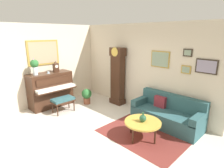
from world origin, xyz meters
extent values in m
cube|color=beige|center=(0.00, 0.00, -0.05)|extent=(6.40, 6.00, 0.10)
cube|color=beige|center=(-2.60, 0.00, 1.40)|extent=(0.10, 4.90, 2.80)
cube|color=#B28E3D|center=(-2.54, 0.30, 1.85)|extent=(0.03, 1.10, 0.84)
cube|color=tan|center=(-2.52, 0.30, 1.85)|extent=(0.01, 0.98, 0.72)
cube|color=beige|center=(0.00, 2.40, 1.40)|extent=(5.30, 0.10, 2.80)
cube|color=#33281E|center=(1.55, 2.33, 2.00)|extent=(0.24, 0.03, 0.20)
cube|color=gray|center=(1.55, 2.32, 2.00)|extent=(0.18, 0.01, 0.14)
cube|color=#B28E3D|center=(1.55, 2.33, 1.55)|extent=(0.26, 0.03, 0.22)
cube|color=gray|center=(1.55, 2.32, 1.55)|extent=(0.20, 0.01, 0.16)
cube|color=#33281E|center=(2.05, 2.33, 1.70)|extent=(0.52, 0.03, 0.36)
cube|color=#998EA8|center=(2.05, 2.32, 1.70)|extent=(0.46, 0.01, 0.30)
cube|color=#B28E3D|center=(0.75, 2.33, 1.75)|extent=(0.60, 0.03, 0.48)
cube|color=gray|center=(0.75, 2.32, 1.75)|extent=(0.54, 0.01, 0.42)
cube|color=maroon|center=(1.20, 1.02, 0.00)|extent=(2.10, 1.50, 0.01)
cube|color=#3D2316|center=(-2.25, 0.30, 0.60)|extent=(0.60, 1.44, 1.19)
cube|color=#3D2316|center=(-1.82, 0.30, 0.68)|extent=(0.28, 1.38, 0.04)
cube|color=white|center=(-1.82, 0.30, 0.74)|extent=(0.26, 1.32, 0.08)
cube|color=#3D2316|center=(-1.93, 0.30, 0.98)|extent=(0.03, 1.20, 0.20)
cube|color=#3D2316|center=(-1.48, 0.32, 0.38)|extent=(0.42, 0.70, 0.04)
cube|color=#2D565B|center=(-1.48, 0.32, 0.44)|extent=(0.40, 0.68, 0.08)
cylinder|color=#3D2316|center=(-1.32, 0.02, 0.18)|extent=(0.04, 0.04, 0.36)
cylinder|color=#3D2316|center=(-1.32, 0.62, 0.18)|extent=(0.04, 0.04, 0.36)
cylinder|color=#3D2316|center=(-1.64, 0.02, 0.18)|extent=(0.04, 0.04, 0.36)
cylinder|color=#3D2316|center=(-1.64, 0.62, 0.18)|extent=(0.04, 0.04, 0.36)
cube|color=#3D2316|center=(-0.78, 2.14, 0.09)|extent=(0.52, 0.34, 0.18)
cube|color=#3D2316|center=(-0.78, 2.14, 0.89)|extent=(0.44, 0.28, 1.78)
cube|color=#3D2316|center=(-0.78, 2.14, 1.88)|extent=(0.52, 0.32, 0.28)
cylinder|color=gold|center=(-0.78, 1.98, 1.88)|extent=(0.30, 0.02, 0.30)
cylinder|color=gold|center=(-0.78, 2.09, 0.95)|extent=(0.03, 0.03, 0.70)
cube|color=#2D565B|center=(1.34, 1.88, 0.21)|extent=(1.90, 0.80, 0.42)
cube|color=#2D565B|center=(1.34, 2.18, 0.62)|extent=(1.90, 0.20, 0.44)
cube|color=#2D565B|center=(0.48, 1.88, 0.50)|extent=(0.18, 0.80, 0.20)
cube|color=#2D565B|center=(2.20, 1.88, 0.50)|extent=(0.18, 0.80, 0.20)
cube|color=maroon|center=(1.04, 2.02, 0.58)|extent=(0.34, 0.12, 0.32)
cylinder|color=gold|center=(1.27, 0.87, 0.43)|extent=(0.88, 0.88, 0.04)
torus|color=#3D2316|center=(1.27, 0.87, 0.43)|extent=(0.88, 0.88, 0.04)
cylinder|color=#3D2316|center=(1.27, 1.23, 0.20)|extent=(0.04, 0.04, 0.41)
cylinder|color=#3D2316|center=(1.63, 0.87, 0.20)|extent=(0.04, 0.04, 0.41)
cylinder|color=#3D2316|center=(1.27, 0.51, 0.20)|extent=(0.04, 0.04, 0.41)
cylinder|color=#3D2316|center=(0.91, 0.87, 0.20)|extent=(0.04, 0.04, 0.41)
cube|color=#3D2316|center=(-2.23, 0.56, 1.34)|extent=(0.12, 0.18, 0.30)
cylinder|color=white|center=(-2.17, 0.56, 1.39)|extent=(0.01, 0.11, 0.11)
cone|color=#3D2316|center=(-2.23, 0.56, 1.53)|extent=(0.10, 0.10, 0.08)
cylinder|color=silver|center=(-2.23, -0.16, 1.32)|extent=(0.15, 0.15, 0.26)
sphere|color=#2D6B33|center=(-2.23, -0.16, 1.56)|extent=(0.26, 0.26, 0.26)
cone|color=#D199B7|center=(-2.20, -0.18, 1.69)|extent=(0.06, 0.06, 0.16)
cylinder|color=#ADC6D6|center=(-2.19, 0.25, 1.20)|extent=(0.12, 0.12, 0.01)
cylinder|color=#ADC6D6|center=(-2.19, 0.25, 1.22)|extent=(0.08, 0.08, 0.06)
cylinder|color=#234C33|center=(1.27, 0.87, 0.45)|extent=(0.09, 0.09, 0.01)
sphere|color=#285638|center=(1.27, 0.87, 0.53)|extent=(0.17, 0.17, 0.17)
cylinder|color=#285638|center=(1.27, 0.87, 0.65)|extent=(0.04, 0.04, 0.08)
cylinder|color=#935138|center=(-1.53, 1.31, 0.11)|extent=(0.24, 0.24, 0.22)
sphere|color=#2D6B33|center=(-1.53, 1.31, 0.38)|extent=(0.36, 0.36, 0.36)
camera|label=1|loc=(3.61, -2.48, 2.50)|focal=29.61mm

